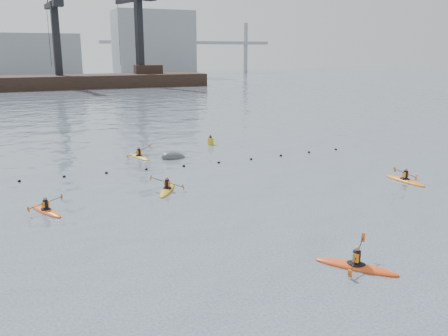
{
  "coord_description": "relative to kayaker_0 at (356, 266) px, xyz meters",
  "views": [
    {
      "loc": [
        -10.86,
        -12.23,
        8.91
      ],
      "look_at": [
        -0.87,
        10.25,
        2.8
      ],
      "focal_mm": 38.0,
      "sensor_mm": 36.0,
      "label": 1
    }
  ],
  "objects": [
    {
      "name": "ground",
      "position": [
        -1.68,
        -2.28,
        -0.11
      ],
      "size": [
        400.0,
        400.0,
        0.0
      ],
      "primitive_type": "plane",
      "color": "#353E4E",
      "rests_on": "ground"
    },
    {
      "name": "kayaker_4",
      "position": [
        12.04,
        9.55,
        -0.0
      ],
      "size": [
        2.37,
        3.46,
        1.31
      ],
      "rotation": [
        0.0,
        0.0,
        3.2
      ],
      "color": "orange",
      "rests_on": "ground"
    },
    {
      "name": "float_line",
      "position": [
        -2.18,
        20.25,
        -0.08
      ],
      "size": [
        33.24,
        0.73,
        0.24
      ],
      "color": "black",
      "rests_on": "ground"
    },
    {
      "name": "kayaker_0",
      "position": [
        0.0,
        0.0,
        0.0
      ],
      "size": [
        2.74,
        3.21,
        1.29
      ],
      "rotation": [
        0.0,
        0.0,
        0.67
      ],
      "color": "#D84314",
      "rests_on": "ground"
    },
    {
      "name": "kayaker_3",
      "position": [
        -3.87,
        14.14,
        -0.01
      ],
      "size": [
        2.22,
        3.24,
        1.17
      ],
      "rotation": [
        0.0,
        0.0,
        -0.51
      ],
      "color": "gold",
      "rests_on": "ground"
    },
    {
      "name": "kayaker_5",
      "position": [
        -3.12,
        24.63,
        -0.01
      ],
      "size": [
        2.26,
        3.39,
        1.2
      ],
      "rotation": [
        0.0,
        0.0,
        0.21
      ],
      "color": "gold",
      "rests_on": "ground"
    },
    {
      "name": "kayaker_2",
      "position": [
        -11.42,
        12.91,
        -0.01
      ],
      "size": [
        2.0,
        3.15,
        1.01
      ],
      "rotation": [
        0.0,
        0.0,
        0.41
      ],
      "color": "#D65514",
      "rests_on": "ground"
    },
    {
      "name": "skyline",
      "position": [
        0.55,
        147.99,
        9.14
      ],
      "size": [
        141.0,
        28.0,
        22.0
      ],
      "color": "gray",
      "rests_on": "ground"
    },
    {
      "name": "mooring_buoy",
      "position": [
        -0.45,
        23.26,
        -0.11
      ],
      "size": [
        2.54,
        1.57,
        1.56
      ],
      "primitive_type": "ellipsoid",
      "rotation": [
        0.0,
        0.21,
        0.11
      ],
      "color": "#3E4144",
      "rests_on": "ground"
    },
    {
      "name": "barge_pier",
      "position": [
        -1.9,
        107.71,
        1.79
      ],
      "size": [
        72.0,
        19.3,
        29.5
      ],
      "color": "black",
      "rests_on": "ground"
    },
    {
      "name": "nav_buoy",
      "position": [
        4.69,
        27.5,
        0.23
      ],
      "size": [
        0.62,
        0.62,
        1.13
      ],
      "color": "gold",
      "rests_on": "ground"
    }
  ]
}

